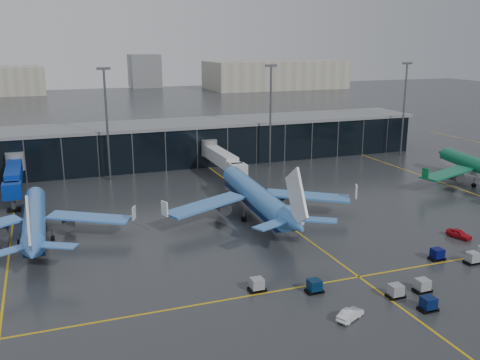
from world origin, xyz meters
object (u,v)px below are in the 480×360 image
object	(u,v)px
airliner_klm_near	(256,183)
airliner_arkefly	(33,206)
baggage_carts	(405,276)
service_van_white	(350,314)
mobile_airstair	(293,220)
service_van_red	(459,234)

from	to	relation	value
airliner_klm_near	airliner_arkefly	bearing A→B (deg)	-179.47
baggage_carts	service_van_white	xyz separation A→B (m)	(-12.15, -6.16, -0.11)
airliner_klm_near	mobile_airstair	distance (m)	9.49
mobile_airstair	service_van_white	size ratio (longest dim) A/B	0.96
airliner_arkefly	airliner_klm_near	distance (m)	37.59
airliner_arkefly	airliner_klm_near	size ratio (longest dim) A/B	0.87
service_van_red	service_van_white	xyz separation A→B (m)	(-30.69, -16.65, -0.06)
baggage_carts	service_van_red	distance (m)	21.29
mobile_airstair	service_van_white	xyz separation A→B (m)	(-8.44, -32.29, -0.12)
airliner_arkefly	service_van_red	size ratio (longest dim) A/B	8.78
airliner_klm_near	service_van_white	size ratio (longest dim) A/B	10.58
airliner_arkefly	mobile_airstair	size ratio (longest dim) A/B	9.66
baggage_carts	mobile_airstair	world-z (taller)	mobile_airstair
service_van_white	airliner_arkefly	bearing A→B (deg)	14.03
airliner_klm_near	service_van_red	bearing A→B (deg)	-35.32
airliner_klm_near	service_van_red	size ratio (longest dim) A/B	10.03
airliner_klm_near	baggage_carts	world-z (taller)	airliner_klm_near
service_van_white	airliner_klm_near	bearing A→B (deg)	-31.55
airliner_klm_near	service_van_white	world-z (taller)	airliner_klm_near
mobile_airstair	service_van_red	bearing A→B (deg)	-54.57
service_van_red	service_van_white	size ratio (longest dim) A/B	1.05
mobile_airstair	service_van_red	distance (m)	27.20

